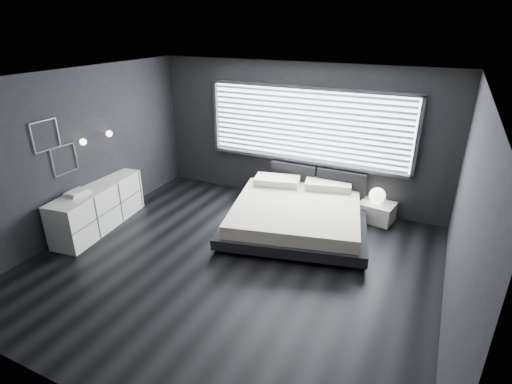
% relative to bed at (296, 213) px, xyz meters
% --- Properties ---
extents(room, '(6.04, 6.00, 2.80)m').
position_rel_bed_xyz_m(room, '(-0.48, -1.55, 1.10)').
color(room, black).
rests_on(room, ground).
extents(window, '(4.14, 0.09, 1.52)m').
position_rel_bed_xyz_m(window, '(-0.28, 1.15, 1.31)').
color(window, white).
rests_on(window, ground).
extents(headboard, '(1.96, 0.16, 0.52)m').
position_rel_bed_xyz_m(headboard, '(0.01, 1.09, 0.27)').
color(headboard, black).
rests_on(headboard, ground).
extents(sconce_near, '(0.18, 0.11, 0.11)m').
position_rel_bed_xyz_m(sconce_near, '(-3.36, -1.50, 1.30)').
color(sconce_near, silver).
rests_on(sconce_near, ground).
extents(sconce_far, '(0.18, 0.11, 0.11)m').
position_rel_bed_xyz_m(sconce_far, '(-3.36, -0.90, 1.30)').
color(sconce_far, silver).
rests_on(sconce_far, ground).
extents(wall_art_upper, '(0.01, 0.48, 0.48)m').
position_rel_bed_xyz_m(wall_art_upper, '(-3.45, -2.10, 1.55)').
color(wall_art_upper, '#47474C').
rests_on(wall_art_upper, ground).
extents(wall_art_lower, '(0.01, 0.48, 0.48)m').
position_rel_bed_xyz_m(wall_art_lower, '(-3.45, -1.85, 1.08)').
color(wall_art_lower, '#47474C').
rests_on(wall_art_lower, ground).
extents(bed, '(2.93, 2.84, 0.64)m').
position_rel_bed_xyz_m(bed, '(0.00, 0.00, 0.00)').
color(bed, black).
rests_on(bed, ground).
extents(nightstand, '(0.69, 0.60, 0.36)m').
position_rel_bed_xyz_m(nightstand, '(1.27, 0.95, -0.12)').
color(nightstand, white).
rests_on(nightstand, ground).
extents(orb_lamp, '(0.30, 0.30, 0.30)m').
position_rel_bed_xyz_m(orb_lamp, '(1.24, 0.95, 0.21)').
color(orb_lamp, white).
rests_on(orb_lamp, nightstand).
extents(dresser, '(0.82, 2.03, 0.79)m').
position_rel_bed_xyz_m(dresser, '(-3.25, -1.50, 0.10)').
color(dresser, white).
rests_on(dresser, ground).
extents(book_stack, '(0.31, 0.39, 0.07)m').
position_rel_bed_xyz_m(book_stack, '(-3.26, -1.88, 0.53)').
color(book_stack, silver).
rests_on(book_stack, dresser).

